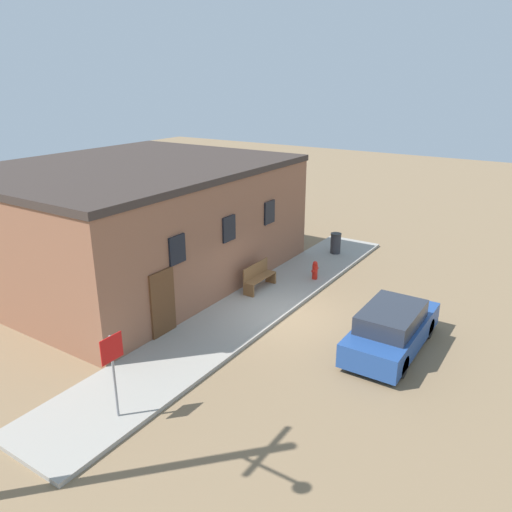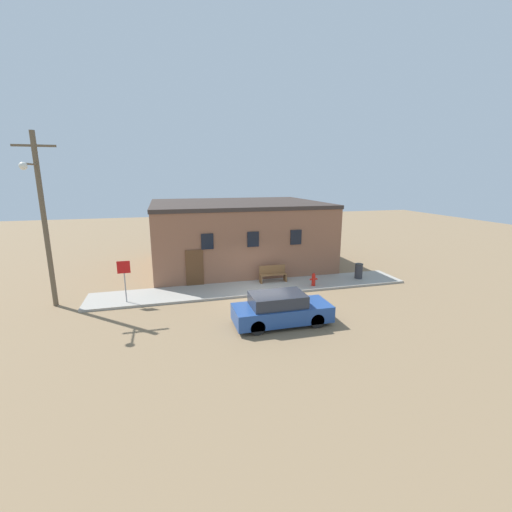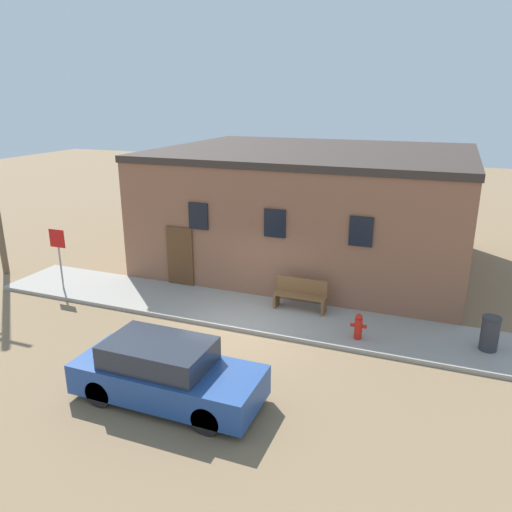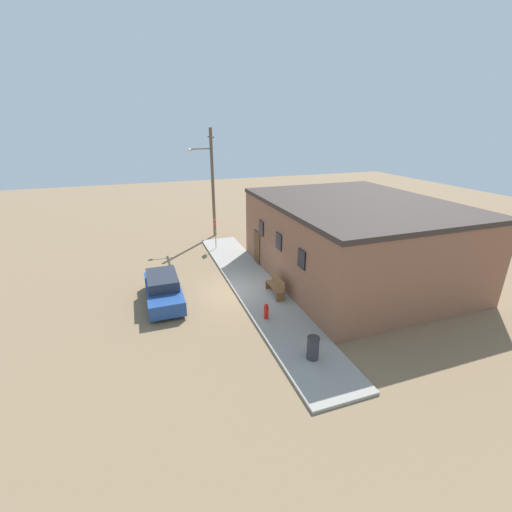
# 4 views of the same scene
# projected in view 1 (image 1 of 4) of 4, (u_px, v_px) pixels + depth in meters

# --- Properties ---
(ground_plane) EXTENTS (80.00, 80.00, 0.00)m
(ground_plane) POSITION_uv_depth(u_px,v_px,m) (286.00, 317.00, 16.84)
(ground_plane) COLOR #846B4C
(sidewalk) EXTENTS (17.90, 2.53, 0.12)m
(sidewalk) POSITION_uv_depth(u_px,v_px,m) (255.00, 307.00, 17.47)
(sidewalk) COLOR #9E998E
(sidewalk) RESTS_ON ground
(brick_building) EXTENTS (11.66, 9.42, 4.52)m
(brick_building) POSITION_uv_depth(u_px,v_px,m) (135.00, 220.00, 19.94)
(brick_building) COLOR #8E5B42
(brick_building) RESTS_ON ground
(fire_hydrant) EXTENTS (0.45, 0.21, 0.74)m
(fire_hydrant) POSITION_uv_depth(u_px,v_px,m) (315.00, 270.00, 19.61)
(fire_hydrant) COLOR red
(fire_hydrant) RESTS_ON sidewalk
(stop_sign) EXTENTS (0.62, 0.06, 2.11)m
(stop_sign) POSITION_uv_depth(u_px,v_px,m) (113.00, 362.00, 11.23)
(stop_sign) COLOR gray
(stop_sign) RESTS_ON sidewalk
(bench) EXTENTS (1.61, 0.44, 0.98)m
(bench) POSITION_uv_depth(u_px,v_px,m) (258.00, 277.00, 18.65)
(bench) COLOR brown
(bench) RESTS_ON sidewalk
(trash_bin) EXTENTS (0.48, 0.48, 0.93)m
(trash_bin) POSITION_uv_depth(u_px,v_px,m) (336.00, 243.00, 22.49)
(trash_bin) COLOR #333338
(trash_bin) RESTS_ON sidewalk
(parked_car) EXTENTS (4.20, 1.67, 1.40)m
(parked_car) POSITION_uv_depth(u_px,v_px,m) (392.00, 329.00, 14.63)
(parked_car) COLOR black
(parked_car) RESTS_ON ground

